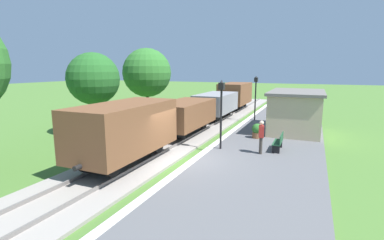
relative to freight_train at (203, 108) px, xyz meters
name	(u,v)px	position (x,y,z in m)	size (l,w,h in m)	color
ground_plane	(186,164)	(2.40, -8.40, -1.55)	(160.00, 160.00, 0.00)	#47702D
platform_slab	(252,170)	(5.60, -8.40, -1.43)	(6.00, 60.00, 0.25)	#565659
platform_edge_stripe	(194,160)	(2.80, -8.40, -1.30)	(0.36, 60.00, 0.01)	silver
track_ballast	(144,157)	(0.00, -8.40, -1.49)	(3.80, 60.00, 0.12)	gray
rail_near	(156,156)	(0.72, -8.40, -1.36)	(0.07, 60.00, 0.14)	slate
rail_far	(132,153)	(-0.72, -8.40, -1.36)	(0.07, 60.00, 0.14)	slate
freight_train	(203,108)	(0.00, 0.00, 0.00)	(2.50, 26.00, 2.72)	brown
station_hut	(296,111)	(6.80, 0.32, 0.10)	(3.50, 5.80, 2.78)	tan
bench_near_hut	(279,142)	(6.33, -5.17, -0.83)	(0.42, 1.50, 0.91)	#1E4C2D
bench_down_platform	(293,113)	(6.33, 5.47, -0.83)	(0.42, 1.50, 0.91)	#1E4C2D
person_waiting	(261,136)	(5.54, -6.12, -0.37)	(0.32, 0.43, 1.71)	#38332D
potted_planter	(257,131)	(4.75, -2.86, -0.83)	(0.64, 0.64, 0.92)	brown
lamp_post_near	(221,102)	(3.39, -6.06, 1.25)	(0.28, 0.28, 3.70)	black
lamp_post_far	(256,90)	(3.39, 3.49, 1.25)	(0.28, 0.28, 3.70)	black
tree_trackside_mid	(93,79)	(-5.96, -5.14, 2.29)	(3.53, 3.53, 5.62)	#4C3823
tree_trackside_far	(147,73)	(-5.43, 0.78, 2.62)	(4.15, 4.15, 6.26)	#4C3823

